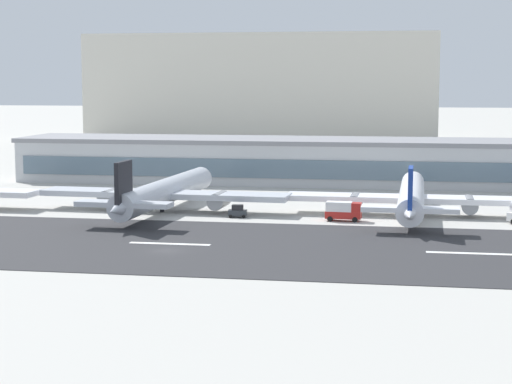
{
  "coord_description": "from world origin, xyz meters",
  "views": [
    {
      "loc": [
        32.92,
        -117.59,
        23.45
      ],
      "look_at": [
        6.58,
        35.4,
        4.09
      ],
      "focal_mm": 62.51,
      "sensor_mm": 36.0,
      "label": 1
    }
  ],
  "objects_px": {
    "terminal_building": "(322,161)",
    "service_box_truck_1": "(343,210)",
    "distant_hotel_block": "(262,87)",
    "airliner_black_tail_gate_1": "(162,193)",
    "service_baggage_tug_0": "(238,211)",
    "airliner_navy_tail_gate_2": "(411,198)"
  },
  "relations": [
    {
      "from": "terminal_building",
      "to": "service_box_truck_1",
      "type": "distance_m",
      "value": 56.71
    },
    {
      "from": "distant_hotel_block",
      "to": "airliner_black_tail_gate_1",
      "type": "height_order",
      "value": "distant_hotel_block"
    },
    {
      "from": "airliner_black_tail_gate_1",
      "to": "distant_hotel_block",
      "type": "bearing_deg",
      "value": 7.3
    },
    {
      "from": "distant_hotel_block",
      "to": "service_baggage_tug_0",
      "type": "distance_m",
      "value": 206.53
    },
    {
      "from": "terminal_building",
      "to": "service_baggage_tug_0",
      "type": "height_order",
      "value": "terminal_building"
    },
    {
      "from": "airliner_navy_tail_gate_2",
      "to": "airliner_black_tail_gate_1",
      "type": "bearing_deg",
      "value": 93.62
    },
    {
      "from": "distant_hotel_block",
      "to": "service_baggage_tug_0",
      "type": "height_order",
      "value": "distant_hotel_block"
    },
    {
      "from": "airliner_black_tail_gate_1",
      "to": "service_baggage_tug_0",
      "type": "relative_size",
      "value": 15.71
    },
    {
      "from": "airliner_navy_tail_gate_2",
      "to": "service_box_truck_1",
      "type": "relative_size",
      "value": 8.1
    },
    {
      "from": "distant_hotel_block",
      "to": "airliner_navy_tail_gate_2",
      "type": "relative_size",
      "value": 2.78
    },
    {
      "from": "airliner_black_tail_gate_1",
      "to": "service_baggage_tug_0",
      "type": "height_order",
      "value": "airliner_black_tail_gate_1"
    },
    {
      "from": "distant_hotel_block",
      "to": "service_box_truck_1",
      "type": "height_order",
      "value": "distant_hotel_block"
    },
    {
      "from": "service_box_truck_1",
      "to": "distant_hotel_block",
      "type": "bearing_deg",
      "value": 106.52
    },
    {
      "from": "airliner_black_tail_gate_1",
      "to": "airliner_navy_tail_gate_2",
      "type": "bearing_deg",
      "value": -84.12
    },
    {
      "from": "service_baggage_tug_0",
      "to": "service_box_truck_1",
      "type": "relative_size",
      "value": 0.54
    },
    {
      "from": "terminal_building",
      "to": "service_box_truck_1",
      "type": "bearing_deg",
      "value": -80.78
    },
    {
      "from": "terminal_building",
      "to": "airliner_black_tail_gate_1",
      "type": "distance_m",
      "value": 56.24
    },
    {
      "from": "terminal_building",
      "to": "airliner_navy_tail_gate_2",
      "type": "distance_m",
      "value": 52.8
    },
    {
      "from": "airliner_navy_tail_gate_2",
      "to": "distant_hotel_block",
      "type": "bearing_deg",
      "value": 17.46
    },
    {
      "from": "terminal_building",
      "to": "service_baggage_tug_0",
      "type": "bearing_deg",
      "value": -99.58
    },
    {
      "from": "distant_hotel_block",
      "to": "airliner_black_tail_gate_1",
      "type": "xyz_separation_m",
      "value": [
        14.86,
        -199.29,
        -17.49
      ]
    },
    {
      "from": "terminal_building",
      "to": "airliner_navy_tail_gate_2",
      "type": "relative_size",
      "value": 2.87
    }
  ]
}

